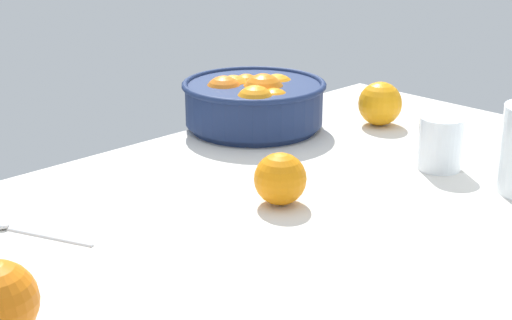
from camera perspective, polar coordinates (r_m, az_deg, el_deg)
The scene contains 6 objects.
ground_plane at distance 108.73cm, azimuth 0.58°, elevation -5.14°, with size 144.89×80.14×3.00cm, color silver.
fruit_bowl at distance 147.05cm, azimuth -0.14°, elevation 4.40°, with size 27.73×27.73×10.96cm.
juice_glass at distance 129.50cm, azimuth 13.59°, elevation 0.96°, with size 7.28×7.28×8.83cm.
loose_orange_2 at distance 151.54cm, azimuth 9.25°, elevation 4.18°, with size 8.59×8.59×8.59cm, color orange.
loose_orange_3 at distance 111.84cm, azimuth 1.82°, elevation -1.42°, with size 7.81×7.81×7.81cm, color orange.
spoon at distance 108.41cm, azimuth -17.03°, elevation -5.02°, with size 7.94×16.03×1.00cm.
Camera 1 is at (-69.76, -69.80, 44.14)cm, focal length 53.54 mm.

